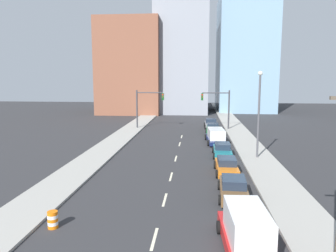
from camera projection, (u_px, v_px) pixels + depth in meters
sidewalk_left at (138, 124)px, 57.22m from camera, size 3.43×96.46×0.17m
sidewalk_right at (233, 125)px, 55.77m from camera, size 3.43×96.46×0.17m
lane_stripe_at_8m at (154, 239)px, 16.70m from camera, size 0.16×2.40×0.01m
lane_stripe_at_13m at (165, 200)px, 22.03m from camera, size 0.16×2.40×0.01m
lane_stripe_at_18m at (171, 177)px, 27.18m from camera, size 0.16×2.40×0.01m
lane_stripe_at_25m at (176, 158)px, 33.27m from camera, size 0.16×2.40×0.01m
lane_stripe_at_32m at (180, 144)px, 40.44m from camera, size 0.16×2.40×0.01m
lane_stripe_at_37m at (182, 137)px, 45.60m from camera, size 0.16×2.40×0.01m
building_brick_left at (132, 67)px, 76.61m from camera, size 14.00×16.00×21.11m
building_office_center at (182, 57)px, 79.19m from camera, size 12.00×20.00×25.95m
building_glass_right at (244, 54)px, 81.66m from camera, size 13.00×20.00×27.76m
traffic_signal_left at (145, 104)px, 52.21m from camera, size 4.47×0.35×6.19m
traffic_signal_right at (221, 104)px, 51.15m from camera, size 4.47×0.35×6.19m
traffic_barrel at (53, 220)px, 17.83m from camera, size 0.56×0.56×0.95m
street_lamp at (259, 109)px, 32.38m from camera, size 0.44×0.44×8.79m
box_truck_red at (246, 232)px, 15.13m from camera, size 2.45×5.89×2.24m
sedan_brown at (233, 188)px, 22.39m from camera, size 2.23×4.84×1.40m
sedan_orange at (227, 166)px, 28.03m from camera, size 2.02×4.62×1.38m
sedan_teal at (222, 150)px, 34.21m from camera, size 2.07×4.75×1.39m
box_truck_navy at (216, 136)px, 40.99m from camera, size 2.67×6.41×1.82m
sedan_green at (213, 129)px, 48.09m from camera, size 2.23×4.84×1.50m
sedan_gray at (211, 124)px, 53.42m from camera, size 2.17×4.61×1.52m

